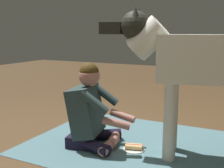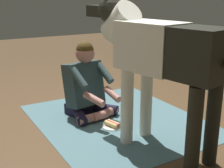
% 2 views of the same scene
% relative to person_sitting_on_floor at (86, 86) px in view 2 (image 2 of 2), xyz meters
% --- Properties ---
extents(ground_plane, '(13.83, 13.83, 0.00)m').
position_rel_person_sitting_on_floor_xyz_m(ground_plane, '(-0.26, -0.20, -0.35)').
color(ground_plane, '#4C351F').
extents(area_rug, '(1.95, 1.65, 0.01)m').
position_rel_person_sitting_on_floor_xyz_m(area_rug, '(-0.31, -0.23, -0.34)').
color(area_rug, slate).
rests_on(area_rug, ground).
extents(person_sitting_on_floor, '(0.70, 0.57, 0.85)m').
position_rel_person_sitting_on_floor_xyz_m(person_sitting_on_floor, '(0.00, 0.00, 0.00)').
color(person_sitting_on_floor, black).
rests_on(person_sitting_on_floor, ground).
extents(large_dog, '(1.69, 0.54, 1.36)m').
position_rel_person_sitting_on_floor_xyz_m(large_dog, '(-0.99, -0.19, 0.53)').
color(large_dog, silver).
rests_on(large_dog, ground).
extents(hot_dog_on_plate, '(0.22, 0.22, 0.06)m').
position_rel_person_sitting_on_floor_xyz_m(hot_dog_on_plate, '(-0.44, -0.08, -0.32)').
color(hot_dog_on_plate, silver).
rests_on(hot_dog_on_plate, ground).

